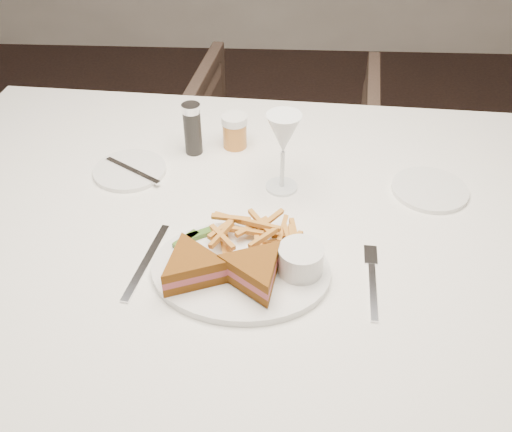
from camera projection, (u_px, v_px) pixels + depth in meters
The scene contains 4 objects.
ground at pixel (148, 378), 1.73m from camera, with size 5.00×5.00×0.00m, color black.
table at pixel (257, 340), 1.37m from camera, with size 1.52×1.01×0.75m, color white.
chair_far at pixel (283, 145), 2.13m from camera, with size 0.66×0.61×0.67m, color #48362C.
table_setting at pixel (250, 223), 1.07m from camera, with size 0.81×0.65×0.18m.
Camera 1 is at (0.38, -1.01, 1.47)m, focal length 40.00 mm.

